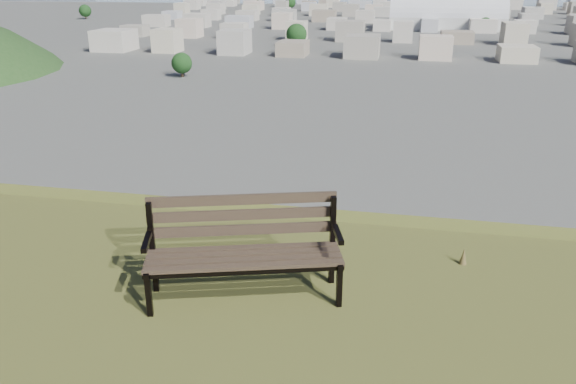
# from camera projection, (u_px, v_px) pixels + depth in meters

# --- Properties ---
(park_bench) EXTENTS (1.85, 1.05, 0.92)m
(park_bench) POSITION_uv_depth(u_px,v_px,m) (244.00, 243.00, 5.14)
(park_bench) COLOR #443727
(park_bench) RESTS_ON hilltop_mesa
(arena) EXTENTS (58.46, 25.25, 24.56)m
(arena) POSITION_uv_depth(u_px,v_px,m) (446.00, 18.00, 293.54)
(arena) COLOR silver
(arena) RESTS_ON ground
(city_blocks) EXTENTS (395.00, 361.00, 7.00)m
(city_blocks) POSITION_uv_depth(u_px,v_px,m) (404.00, 12.00, 371.17)
(city_blocks) COLOR beige
(city_blocks) RESTS_ON ground
(city_trees) EXTENTS (406.52, 387.20, 9.98)m
(city_trees) POSITION_uv_depth(u_px,v_px,m) (354.00, 18.00, 306.72)
(city_trees) COLOR #34261A
(city_trees) RESTS_ON ground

